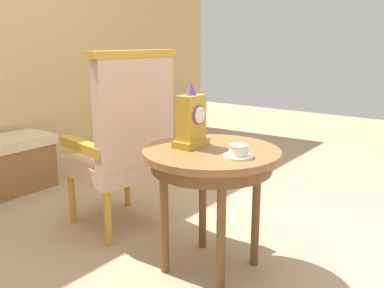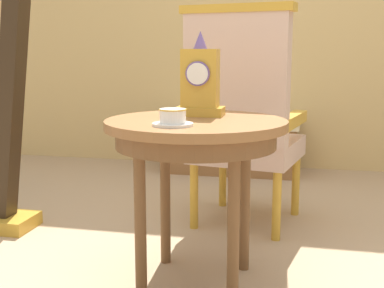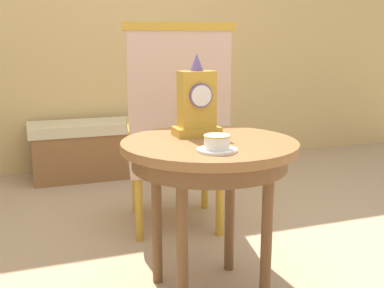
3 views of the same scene
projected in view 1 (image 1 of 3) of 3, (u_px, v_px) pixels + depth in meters
The scene contains 5 objects.
ground_plane at pixel (213, 262), 2.36m from camera, with size 10.00×10.00×0.00m, color tan.
side_table at pixel (211, 164), 2.16m from camera, with size 0.70×0.70×0.66m.
teacup_left at pixel (239, 152), 2.00m from camera, with size 0.14×0.14×0.06m.
mantel_clock at pixel (191, 121), 2.17m from camera, with size 0.19×0.11×0.34m.
armchair at pixel (125, 140), 2.64m from camera, with size 0.63×0.62×1.14m.
Camera 1 is at (-1.78, -1.16, 1.21)m, focal length 39.80 mm.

